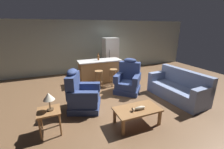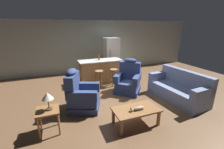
{
  "view_description": "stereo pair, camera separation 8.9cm",
  "coord_description": "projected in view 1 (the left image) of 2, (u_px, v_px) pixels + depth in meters",
  "views": [
    {
      "loc": [
        -1.84,
        -4.55,
        2.29
      ],
      "look_at": [
        -0.03,
        -0.1,
        0.75
      ],
      "focal_mm": 24.0,
      "sensor_mm": 36.0,
      "label": 1
    },
    {
      "loc": [
        -1.76,
        -4.58,
        2.29
      ],
      "look_at": [
        -0.03,
        -0.1,
        0.75
      ],
      "focal_mm": 24.0,
      "sensor_mm": 36.0,
      "label": 2
    }
  ],
  "objects": [
    {
      "name": "couch",
      "position": [
        178.0,
        88.0,
        4.94
      ],
      "size": [
        1.0,
        1.96,
        0.94
      ],
      "rotation": [
        0.0,
        0.0,
        3.23
      ],
      "color": "#707FA3",
      "rests_on": "ground_plane"
    },
    {
      "name": "bar_stool_left",
      "position": [
        99.0,
        76.0,
        5.78
      ],
      "size": [
        0.32,
        0.32,
        0.68
      ],
      "color": "olive",
      "rests_on": "ground_plane"
    },
    {
      "name": "recliner_near_island",
      "position": [
        128.0,
        80.0,
        5.46
      ],
      "size": [
        1.18,
        1.18,
        1.2
      ],
      "rotation": [
        0.0,
        0.0,
        4.0
      ],
      "color": "navy",
      "rests_on": "ground_plane"
    },
    {
      "name": "fish_figurine",
      "position": [
        139.0,
        108.0,
        3.51
      ],
      "size": [
        0.34,
        0.1,
        0.1
      ],
      "color": "#4C3823",
      "rests_on": "coffee_table"
    },
    {
      "name": "end_table",
      "position": [
        49.0,
        114.0,
        3.27
      ],
      "size": [
        0.48,
        0.48,
        0.56
      ],
      "color": "olive",
      "rests_on": "ground_plane"
    },
    {
      "name": "table_lamp",
      "position": [
        49.0,
        97.0,
        3.16
      ],
      "size": [
        0.24,
        0.24,
        0.41
      ],
      "color": "#4C3823",
      "rests_on": "end_table"
    },
    {
      "name": "back_wall",
      "position": [
        89.0,
        47.0,
        7.73
      ],
      "size": [
        12.0,
        0.05,
        2.6
      ],
      "color": "#939E93",
      "rests_on": "ground_plane"
    },
    {
      "name": "recliner_near_lamp",
      "position": [
        82.0,
        95.0,
        4.27
      ],
      "size": [
        1.09,
        1.09,
        1.2
      ],
      "rotation": [
        0.0,
        0.0,
        -0.38
      ],
      "color": "navy",
      "rests_on": "ground_plane"
    },
    {
      "name": "coffee_table",
      "position": [
        137.0,
        111.0,
        3.6
      ],
      "size": [
        1.1,
        0.6,
        0.42
      ],
      "color": "olive",
      "rests_on": "ground_plane"
    },
    {
      "name": "bottle_tall_green",
      "position": [
        98.0,
        57.0,
        6.24
      ],
      "size": [
        0.08,
        0.08,
        0.3
      ],
      "color": "brown",
      "rests_on": "kitchen_island"
    },
    {
      "name": "refrigerator",
      "position": [
        110.0,
        55.0,
        7.7
      ],
      "size": [
        0.7,
        0.69,
        1.76
      ],
      "color": "white",
      "rests_on": "ground_plane"
    },
    {
      "name": "kitchen_island",
      "position": [
        100.0,
        71.0,
        6.42
      ],
      "size": [
        1.8,
        0.7,
        0.95
      ],
      "color": "#9E7042",
      "rests_on": "ground_plane"
    },
    {
      "name": "ground_plane",
      "position": [
        112.0,
        93.0,
        5.37
      ],
      "size": [
        12.0,
        12.0,
        0.0
      ],
      "color": "brown"
    },
    {
      "name": "bar_stool_right",
      "position": [
        113.0,
        74.0,
        6.0
      ],
      "size": [
        0.32,
        0.32,
        0.68
      ],
      "color": "olive",
      "rests_on": "ground_plane"
    }
  ]
}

